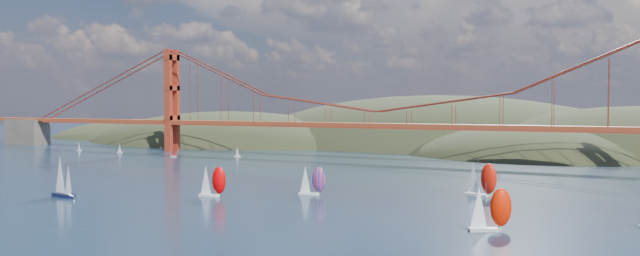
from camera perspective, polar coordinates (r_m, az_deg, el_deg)
The scene contains 12 objects.
ground at distance 137.64m, azimuth -24.96°, elevation -8.61°, with size 1200.00×1200.00×0.00m, color black.
headlands at distance 367.56m, azimuth 17.70°, elevation -3.83°, with size 725.00×225.00×96.00m.
bridge at distance 283.94m, azimuth 4.96°, elevation 3.56°, with size 552.00×12.00×55.00m.
sloop_navy at distance 184.27m, azimuth -22.48°, elevation -4.14°, with size 8.34×5.08×12.58m.
racer_0 at distance 173.14m, azimuth -9.84°, elevation -4.76°, with size 8.27×3.44×9.45m.
racer_1 at distance 129.15m, azimuth 15.22°, elevation -7.09°, with size 8.67×6.71×9.82m.
racer_3 at distance 176.29m, azimuth 14.46°, elevation -4.50°, with size 9.41×5.65×10.54m.
racer_rwb at distance 173.73m, azimuth -0.77°, elevation -4.78°, with size 7.92×3.58×8.97m.
distant_boat_0 at distance 363.78m, azimuth -21.17°, elevation -1.58°, with size 3.00×2.00×4.70m.
distant_boat_1 at distance 343.74m, azimuth -17.85°, elevation -1.75°, with size 3.00×2.00×4.70m.
distant_boat_2 at distance 308.99m, azimuth -13.25°, elevation -2.13°, with size 3.00×2.00×4.70m.
distant_boat_3 at distance 302.80m, azimuth -7.56°, elevation -2.18°, with size 3.00×2.00×4.70m.
Camera 1 is at (107.70, -81.91, 25.23)m, focal length 35.00 mm.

